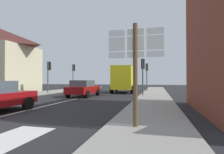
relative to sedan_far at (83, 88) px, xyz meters
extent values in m
plane|color=#232326|center=(0.22, -0.28, -0.76)|extent=(80.00, 80.00, 0.00)
cube|color=gray|center=(6.21, -2.28, -0.69)|extent=(2.60, 44.00, 0.14)
cube|color=gray|center=(-5.77, -2.28, -0.69)|extent=(2.60, 44.00, 0.14)
cube|color=silver|center=(0.22, -4.28, -0.75)|extent=(0.16, 12.00, 0.01)
cube|color=silver|center=(2.80, -11.28, -0.75)|extent=(1.20, 2.20, 0.01)
cube|color=beige|center=(-12.17, 6.17, -0.41)|extent=(4.81, 1.20, 0.70)
cylinder|color=black|center=(-1.64, -7.37, -0.44)|extent=(0.22, 0.64, 0.64)
cylinder|color=black|center=(0.11, -7.37, -0.44)|extent=(0.22, 0.64, 0.64)
cube|color=maroon|center=(0.00, 0.07, -0.14)|extent=(1.75, 4.20, 0.60)
cube|color=#47515B|center=(0.00, -0.18, 0.43)|extent=(1.55, 2.10, 0.55)
cylinder|color=black|center=(-0.87, 1.42, -0.44)|extent=(0.22, 0.64, 0.64)
cylinder|color=black|center=(0.88, 1.42, -0.44)|extent=(0.22, 0.64, 0.64)
cylinder|color=black|center=(-0.88, -1.28, -0.44)|extent=(0.22, 0.64, 0.64)
cylinder|color=black|center=(0.87, -1.28, -0.44)|extent=(0.22, 0.64, 0.64)
cube|color=yellow|center=(2.62, 5.14, 0.99)|extent=(2.46, 3.85, 2.60)
cube|color=yellow|center=(2.44, 7.64, 0.69)|extent=(2.18, 1.45, 2.00)
cube|color=#47515B|center=(2.43, 7.69, 1.49)|extent=(1.76, 0.23, 0.70)
cylinder|color=black|center=(1.34, 7.51, -0.31)|extent=(0.34, 0.92, 0.90)
cylinder|color=black|center=(3.54, 7.67, -0.31)|extent=(0.34, 0.92, 0.90)
cylinder|color=black|center=(1.59, 4.12, -0.31)|extent=(0.34, 0.92, 0.90)
cylinder|color=black|center=(3.78, 4.27, -0.31)|extent=(0.34, 0.92, 0.90)
cylinder|color=brown|center=(5.83, -9.85, 0.84)|extent=(0.14, 0.14, 3.20)
cube|color=white|center=(5.25, -9.80, 2.20)|extent=(0.50, 0.03, 0.18)
cube|color=black|center=(5.25, -9.78, 2.20)|extent=(0.43, 0.01, 0.13)
cube|color=white|center=(5.25, -9.80, 1.86)|extent=(0.50, 0.03, 0.42)
cube|color=black|center=(5.25, -9.78, 1.86)|extent=(0.43, 0.01, 0.32)
cube|color=white|center=(5.25, -9.80, 1.52)|extent=(0.50, 0.03, 0.18)
cube|color=black|center=(5.25, -9.78, 1.52)|extent=(0.43, 0.01, 0.13)
cube|color=white|center=(5.83, -9.80, 2.20)|extent=(0.50, 0.03, 0.18)
cube|color=black|center=(5.83, -9.78, 2.20)|extent=(0.43, 0.01, 0.13)
cube|color=white|center=(5.83, -9.80, 1.86)|extent=(0.50, 0.03, 0.42)
cube|color=black|center=(5.83, -9.78, 1.86)|extent=(0.43, 0.01, 0.32)
cube|color=white|center=(5.83, -9.80, 1.52)|extent=(0.50, 0.03, 0.18)
cube|color=black|center=(5.83, -9.78, 1.52)|extent=(0.43, 0.01, 0.13)
cube|color=white|center=(6.41, -9.80, 2.20)|extent=(0.50, 0.03, 0.18)
cube|color=black|center=(6.41, -9.78, 2.20)|extent=(0.43, 0.01, 0.13)
cube|color=white|center=(6.41, -9.80, 1.86)|extent=(0.50, 0.03, 0.42)
cube|color=black|center=(6.41, -9.78, 1.86)|extent=(0.43, 0.01, 0.32)
cube|color=white|center=(6.41, -9.80, 1.52)|extent=(0.50, 0.03, 0.18)
cube|color=black|center=(6.41, -9.78, 1.52)|extent=(0.43, 0.01, 0.13)
cylinder|color=#47474C|center=(-4.77, 1.69, 0.96)|extent=(0.12, 0.12, 3.44)
cube|color=black|center=(-4.77, 1.89, 2.23)|extent=(0.30, 0.28, 0.90)
sphere|color=red|center=(-4.77, 2.03, 2.50)|extent=(0.18, 0.18, 0.18)
sphere|color=#3C2303|center=(-4.77, 2.03, 2.22)|extent=(0.18, 0.18, 0.18)
sphere|color=black|center=(-4.77, 2.03, 1.94)|extent=(0.18, 0.18, 0.18)
cylinder|color=#47474C|center=(-4.77, 7.58, 1.06)|extent=(0.12, 0.12, 3.64)
cube|color=black|center=(-4.77, 7.78, 2.43)|extent=(0.30, 0.28, 0.90)
sphere|color=red|center=(-4.77, 7.92, 2.70)|extent=(0.18, 0.18, 0.18)
sphere|color=#3C2303|center=(-4.77, 7.92, 2.42)|extent=(0.18, 0.18, 0.18)
sphere|color=black|center=(-4.77, 7.92, 2.14)|extent=(0.18, 0.18, 0.18)
cylinder|color=#47474C|center=(5.21, 7.44, 1.00)|extent=(0.12, 0.12, 3.53)
cube|color=black|center=(5.21, 7.64, 2.32)|extent=(0.30, 0.28, 0.90)
sphere|color=red|center=(5.21, 7.78, 2.59)|extent=(0.18, 0.18, 0.18)
sphere|color=#3C2303|center=(5.21, 7.78, 2.31)|extent=(0.18, 0.18, 0.18)
sphere|color=black|center=(5.21, 7.78, 2.03)|extent=(0.18, 0.18, 0.18)
cylinder|color=#47474C|center=(5.21, 1.05, 0.94)|extent=(0.12, 0.12, 3.39)
cube|color=black|center=(5.21, 1.25, 2.18)|extent=(0.30, 0.28, 0.90)
sphere|color=red|center=(5.21, 1.39, 2.45)|extent=(0.18, 0.18, 0.18)
sphere|color=#3C2303|center=(5.21, 1.39, 2.17)|extent=(0.18, 0.18, 0.18)
sphere|color=black|center=(5.21, 1.39, 1.89)|extent=(0.18, 0.18, 0.18)
camera|label=1|loc=(6.46, -15.23, 0.76)|focal=29.06mm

